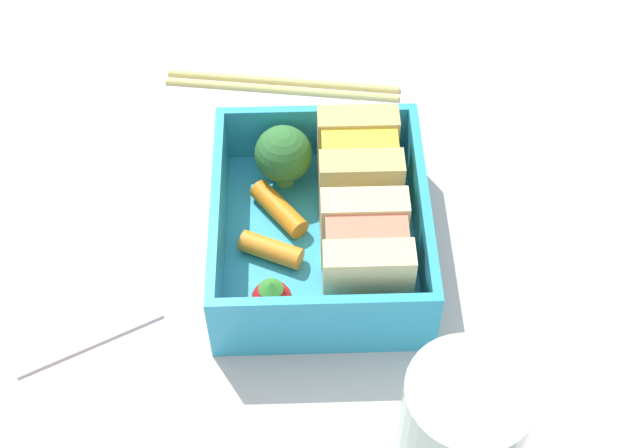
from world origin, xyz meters
The scene contains 12 objects.
ground_plane centered at (0.00, 0.00, -1.00)cm, with size 120.00×120.00×2.00cm, color beige.
bento_tray centered at (0.00, 0.00, 0.60)cm, with size 16.30×13.81×1.20cm, color #2E9DC7.
bento_rim centered at (0.00, 0.00, 3.38)cm, with size 16.30×13.81×4.36cm.
sandwich_left centered at (-3.63, 2.70, 4.11)cm, with size 6.04×5.40×5.83cm.
sandwich_center_left centered at (3.63, 2.70, 4.11)cm, with size 6.04×5.40×5.83cm.
broccoli_floret centered at (-5.12, -2.34, 3.92)cm, with size 3.93×3.93×4.76cm.
carrot_stick_left centered at (-2.01, -2.71, 1.92)cm, with size 1.44×1.44×4.72cm, color orange.
carrot_stick_far_left centered at (1.42, -3.22, 1.92)cm, with size 1.44×1.44×4.13cm, color orange.
strawberry_far_left centered at (5.75, -3.14, 2.61)cm, with size 2.57×2.57×3.17cm.
chopstick_pair centered at (-16.19, -2.50, 0.35)cm, with size 4.22×18.50×0.70cm.
drinking_glass centered at (15.24, 7.14, 4.06)cm, with size 6.75×6.75×8.12cm, color silver.
folded_napkin centered at (0.72, -17.65, 0.20)cm, with size 14.61×9.54×0.40cm, color silver.
Camera 1 is at (36.36, -1.09, 48.06)cm, focal length 50.00 mm.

